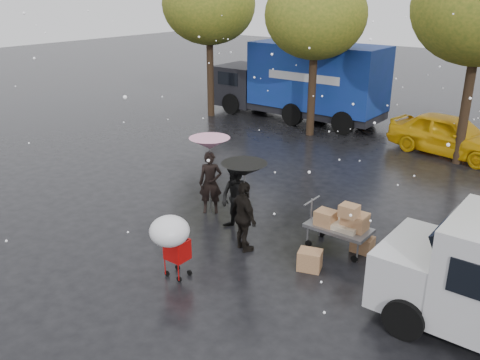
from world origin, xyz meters
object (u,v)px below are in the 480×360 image
Objects in this scene: shopping_cart at (171,234)px; yellow_taxi at (450,135)px; vendor_cart at (342,222)px; blue_truck at (301,82)px; person_pink at (211,183)px; person_black at (244,217)px.

yellow_taxi reaches higher than shopping_cart.
shopping_cart is at bearing -179.01° from yellow_taxi.
yellow_taxi is (1.94, 12.36, -0.31)m from shopping_cart.
vendor_cart is 12.74m from blue_truck.
person_pink reaches higher than shopping_cart.
blue_truck reaches higher than person_pink.
person_pink is at bearing 168.88° from yellow_taxi.
person_pink is 3.85m from vendor_cart.
person_pink is 3.51m from shopping_cart.
person_pink is 1.18× the size of shopping_cart.
person_black reaches higher than vendor_cart.
person_black is 10.52m from yellow_taxi.
yellow_taxi is at bearing -74.13° from person_black.
shopping_cart is at bearing -123.62° from vendor_cart.
person_black is 1.13× the size of vendor_cart.
person_pink is 1.14× the size of vendor_cart.
yellow_taxi reaches higher than vendor_cart.
yellow_taxi is (3.56, 9.26, -0.11)m from person_pink.
shopping_cart is (-0.41, -1.95, 0.20)m from person_black.
yellow_taxi is at bearing 81.09° from shopping_cart.
vendor_cart is at bearing -32.68° from person_pink.
yellow_taxi is (1.52, 10.41, -0.11)m from person_black.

